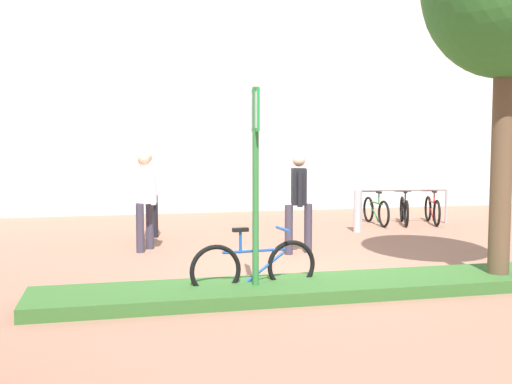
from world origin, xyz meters
TOP-DOWN VIEW (x-y plane):
  - ground_plane at (0.00, 0.00)m, footprint 60.00×60.00m
  - building_facade at (0.00, 8.06)m, footprint 28.00×1.20m
  - planter_strip at (-0.34, -1.62)m, footprint 7.00×1.10m
  - parking_sign_post at (-1.09, -1.62)m, footprint 0.08×0.36m
  - bike_at_sign at (-1.06, -1.42)m, footprint 1.68×0.42m
  - bike_rack_cluster at (3.80, 4.15)m, footprint 2.10×1.66m
  - bollard_steel at (2.25, 3.21)m, footprint 0.16×0.16m
  - person_shirt_blue at (-2.13, 3.39)m, footprint 0.43×0.61m
  - person_suited_dark at (0.31, 1.13)m, footprint 0.52×0.60m
  - person_shirt_white at (-2.25, 2.01)m, footprint 0.42×0.53m

SIDE VIEW (x-z plane):
  - ground_plane at x=0.00m, z-range 0.00..0.00m
  - planter_strip at x=-0.34m, z-range 0.00..0.16m
  - bike_rack_cluster at x=3.80m, z-range -0.07..0.76m
  - bike_at_sign at x=-1.06m, z-range -0.08..0.78m
  - bollard_steel at x=2.25m, z-range 0.00..0.90m
  - person_shirt_blue at x=-2.13m, z-range 0.12..1.84m
  - person_suited_dark at x=0.31m, z-range 0.12..1.84m
  - person_shirt_white at x=-2.25m, z-range 0.12..1.84m
  - parking_sign_post at x=-1.09m, z-range 0.39..2.98m
  - building_facade at x=0.00m, z-range 0.00..10.00m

